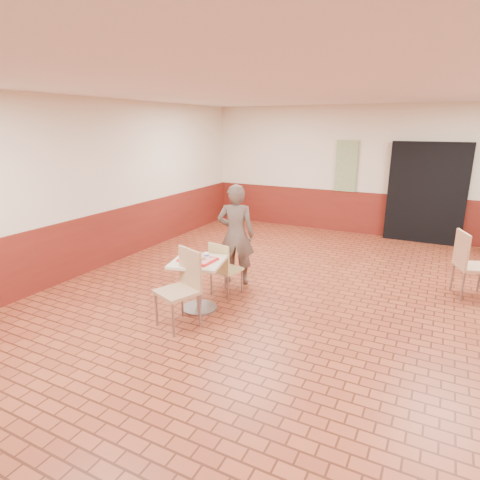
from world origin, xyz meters
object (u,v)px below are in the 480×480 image
at_px(chair_main_back, 223,266).
at_px(chair_main_front, 182,284).
at_px(main_table, 198,277).
at_px(paper_cup, 207,255).
at_px(serving_tray, 198,260).
at_px(chair_second_left, 469,261).
at_px(long_john_donut, 200,258).
at_px(ring_donut, 193,255).
at_px(customer, 236,235).

bearing_deg(chair_main_back, chair_main_front, 100.55).
xyz_separation_m(main_table, paper_cup, (0.10, 0.06, 0.31)).
xyz_separation_m(chair_main_back, paper_cup, (0.03, -0.51, 0.33)).
bearing_deg(serving_tray, paper_cup, 32.28).
bearing_deg(chair_second_left, serving_tray, 103.21).
bearing_deg(paper_cup, chair_second_left, 33.25).
bearing_deg(chair_second_left, chair_main_front, 109.13).
relative_size(long_john_donut, paper_cup, 1.71).
distance_m(serving_tray, ring_donut, 0.12).
relative_size(chair_main_back, chair_second_left, 0.83).
bearing_deg(ring_donut, paper_cup, 5.41).
bearing_deg(long_john_donut, serving_tray, 153.23).
xyz_separation_m(chair_main_front, chair_second_left, (3.31, 2.70, 0.00)).
distance_m(chair_main_front, chair_second_left, 4.27).
height_order(long_john_donut, paper_cup, paper_cup).
height_order(chair_main_back, serving_tray, chair_main_back).
relative_size(chair_main_front, chair_second_left, 1.00).
xyz_separation_m(customer, long_john_donut, (0.05, -1.16, -0.05)).
xyz_separation_m(chair_main_back, ring_donut, (-0.18, -0.53, 0.30)).
bearing_deg(long_john_donut, paper_cup, 60.38).
bearing_deg(main_table, chair_main_front, -81.87).
bearing_deg(chair_main_front, customer, 113.70).
distance_m(chair_main_back, serving_tray, 0.64).
height_order(customer, paper_cup, customer).
xyz_separation_m(long_john_donut, paper_cup, (0.05, 0.09, 0.02)).
distance_m(paper_cup, chair_second_left, 3.93).
distance_m(chair_main_back, ring_donut, 0.64).
xyz_separation_m(main_table, chair_second_left, (3.38, 2.22, 0.08)).
xyz_separation_m(customer, serving_tray, (-0.00, -1.13, -0.08)).
height_order(chair_main_back, ring_donut, chair_main_back).
xyz_separation_m(ring_donut, paper_cup, (0.21, 0.02, 0.03)).
bearing_deg(long_john_donut, ring_donut, 155.95).
distance_m(customer, long_john_donut, 1.16).
bearing_deg(ring_donut, long_john_donut, -24.05).
distance_m(ring_donut, paper_cup, 0.21).
distance_m(chair_main_front, customer, 1.64).
xyz_separation_m(chair_main_front, ring_donut, (-0.18, 0.53, 0.21)).
relative_size(main_table, serving_tray, 1.56).
height_order(chair_main_front, customer, customer).
relative_size(main_table, chair_second_left, 0.72).
relative_size(chair_main_front, ring_donut, 10.20).
bearing_deg(chair_main_front, ring_donut, 129.82).
distance_m(main_table, chair_second_left, 4.04).
distance_m(main_table, paper_cup, 0.33).
height_order(ring_donut, long_john_donut, long_john_donut).
distance_m(chair_main_back, chair_second_left, 3.69).
relative_size(ring_donut, chair_second_left, 0.10).
distance_m(ring_donut, long_john_donut, 0.17).
height_order(serving_tray, ring_donut, ring_donut).
relative_size(main_table, ring_donut, 7.33).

